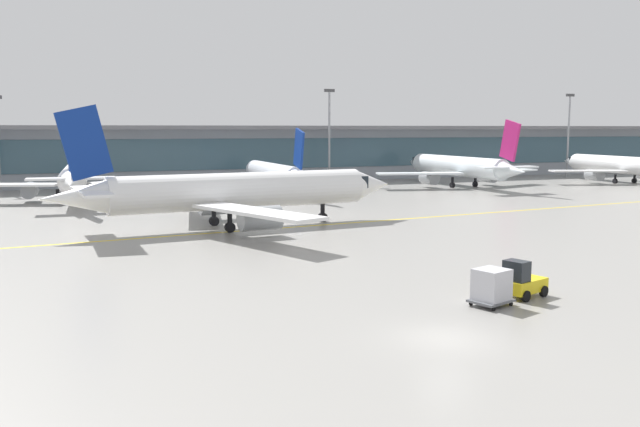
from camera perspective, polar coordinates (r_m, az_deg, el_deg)
name	(u,v)px	position (r m, az deg, el deg)	size (l,w,h in m)	color
ground_plane	(446,339)	(30.12, 10.74, -10.50)	(400.00, 400.00, 0.00)	gray
taxiway_centreline_stripe	(247,230)	(60.34, -6.23, -1.45)	(110.00, 0.36, 0.01)	yellow
terminal_concourse	(166,154)	(113.02, -13.03, 4.97)	(223.39, 11.00, 9.60)	#8C939E
gate_airplane_2	(75,176)	(89.92, -20.22, 3.01)	(29.19, 31.39, 10.40)	white
gate_airplane_3	(274,174)	(94.68, -3.97, 3.42)	(25.86, 27.71, 9.21)	silver
gate_airplane_4	(459,167)	(107.42, 11.82, 3.93)	(29.21, 31.36, 10.40)	white
gate_airplane_5	(620,165)	(123.65, 24.28, 3.78)	(27.44, 29.54, 9.78)	white
taxiing_regional_jet	(237,192)	(61.71, -7.12, 1.84)	(33.55, 31.02, 11.11)	white
baggage_tug	(522,281)	(37.94, 16.89, -5.58)	(2.91, 2.28, 2.10)	yellow
cargo_dolly_lead	(491,286)	(35.71, 14.48, -6.02)	(2.51, 2.20, 1.94)	#595B60
apron_light_mast_2	(329,132)	(111.83, 0.80, 6.98)	(1.80, 0.36, 15.62)	gray
apron_light_mast_3	(568,132)	(135.42, 20.51, 6.57)	(1.80, 0.36, 15.61)	gray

